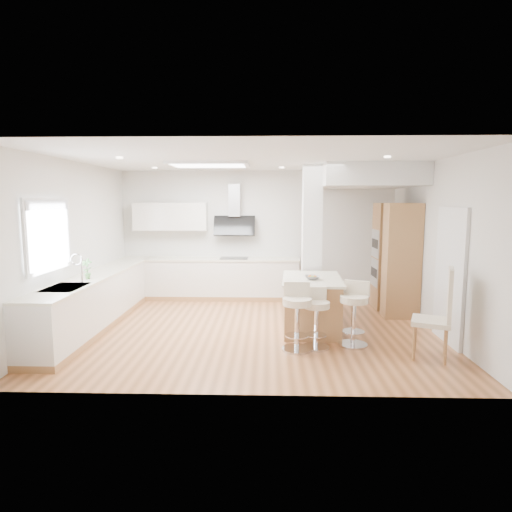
{
  "coord_description": "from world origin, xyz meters",
  "views": [
    {
      "loc": [
        0.25,
        -7.0,
        2.14
      ],
      "look_at": [
        0.03,
        0.4,
        1.18
      ],
      "focal_mm": 30.0,
      "sensor_mm": 36.0,
      "label": 1
    }
  ],
  "objects_px": {
    "peninsula": "(312,303)",
    "bar_stool_c": "(354,310)",
    "bar_stool_b": "(316,315)",
    "dining_chair": "(440,311)",
    "bar_stool_a": "(297,313)"
  },
  "relations": [
    {
      "from": "peninsula",
      "to": "bar_stool_c",
      "type": "relative_size",
      "value": 1.56
    },
    {
      "from": "bar_stool_b",
      "to": "peninsula",
      "type": "bearing_deg",
      "value": 83.5
    },
    {
      "from": "bar_stool_b",
      "to": "bar_stool_c",
      "type": "relative_size",
      "value": 0.92
    },
    {
      "from": "dining_chair",
      "to": "bar_stool_c",
      "type": "bearing_deg",
      "value": 174.41
    },
    {
      "from": "bar_stool_b",
      "to": "dining_chair",
      "type": "xyz_separation_m",
      "value": [
        1.62,
        -0.41,
        0.18
      ]
    },
    {
      "from": "bar_stool_c",
      "to": "dining_chair",
      "type": "bearing_deg",
      "value": -3.22
    },
    {
      "from": "bar_stool_c",
      "to": "peninsula",
      "type": "bearing_deg",
      "value": 148.96
    },
    {
      "from": "peninsula",
      "to": "bar_stool_a",
      "type": "height_order",
      "value": "bar_stool_a"
    },
    {
      "from": "bar_stool_c",
      "to": "bar_stool_a",
      "type": "bearing_deg",
      "value": -141.9
    },
    {
      "from": "bar_stool_c",
      "to": "dining_chair",
      "type": "distance_m",
      "value": 1.18
    },
    {
      "from": "peninsula",
      "to": "bar_stool_a",
      "type": "xyz_separation_m",
      "value": [
        -0.31,
        -1.0,
        0.1
      ]
    },
    {
      "from": "bar_stool_b",
      "to": "bar_stool_c",
      "type": "height_order",
      "value": "bar_stool_c"
    },
    {
      "from": "peninsula",
      "to": "bar_stool_b",
      "type": "relative_size",
      "value": 1.7
    },
    {
      "from": "bar_stool_c",
      "to": "dining_chair",
      "type": "relative_size",
      "value": 0.76
    },
    {
      "from": "bar_stool_a",
      "to": "bar_stool_c",
      "type": "distance_m",
      "value": 0.89
    }
  ]
}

